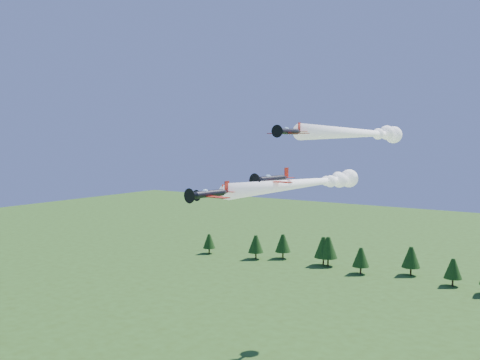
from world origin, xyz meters
The scene contains 5 objects.
plane_lead centered at (2.09, 16.88, 39.87)m, with size 10.91×47.26×3.70m.
plane_left centered at (-6.25, 32.24, 38.42)m, with size 10.17×54.55×3.70m.
plane_right centered at (8.63, 26.88, 48.99)m, with size 6.53×52.10×3.70m.
plane_slot centered at (0.22, 6.48, 41.12)m, with size 8.45×9.22×2.95m.
treeline centered at (-0.50, 109.28, 6.43)m, with size 173.82×18.24×11.08m.
Camera 1 is at (45.94, -71.52, 47.90)m, focal length 40.00 mm.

